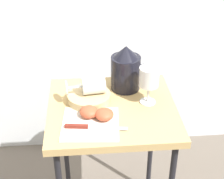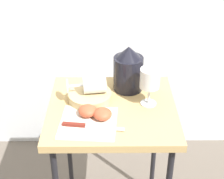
% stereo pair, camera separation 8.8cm
% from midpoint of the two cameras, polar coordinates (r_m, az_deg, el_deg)
% --- Properties ---
extents(table, '(0.51, 0.48, 0.71)m').
position_cam_midpoint_polar(table, '(1.44, -1.76, -5.41)').
color(table, tan).
rests_on(table, ground_plane).
extents(linen_napkin, '(0.22, 0.22, 0.00)m').
position_cam_midpoint_polar(linen_napkin, '(1.30, -5.47, -5.61)').
color(linen_napkin, silver).
rests_on(linen_napkin, table).
extents(basket_tray, '(0.18, 0.18, 0.03)m').
position_cam_midpoint_polar(basket_tray, '(1.42, -5.52, -1.34)').
color(basket_tray, tan).
rests_on(basket_tray, table).
extents(pitcher, '(0.18, 0.12, 0.20)m').
position_cam_midpoint_polar(pitcher, '(1.47, 0.56, 2.88)').
color(pitcher, black).
rests_on(pitcher, table).
extents(wine_glass_upright, '(0.08, 0.08, 0.16)m').
position_cam_midpoint_polar(wine_glass_upright, '(1.36, 4.22, 1.72)').
color(wine_glass_upright, silver).
rests_on(wine_glass_upright, table).
extents(wine_glass_tipped_near, '(0.16, 0.08, 0.07)m').
position_cam_midpoint_polar(wine_glass_tipped_near, '(1.40, -5.05, 0.64)').
color(wine_glass_tipped_near, silver).
rests_on(wine_glass_tipped_near, basket_tray).
extents(apple_half_left, '(0.07, 0.07, 0.04)m').
position_cam_midpoint_polar(apple_half_left, '(1.33, -5.68, -3.67)').
color(apple_half_left, '#C15133').
rests_on(apple_half_left, linen_napkin).
extents(apple_half_right, '(0.07, 0.07, 0.04)m').
position_cam_midpoint_polar(apple_half_right, '(1.31, -3.20, -4.10)').
color(apple_half_right, '#C15133').
rests_on(apple_half_right, linen_napkin).
extents(knife, '(0.23, 0.04, 0.01)m').
position_cam_midpoint_polar(knife, '(1.28, -6.13, -6.12)').
color(knife, silver).
rests_on(knife, linen_napkin).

